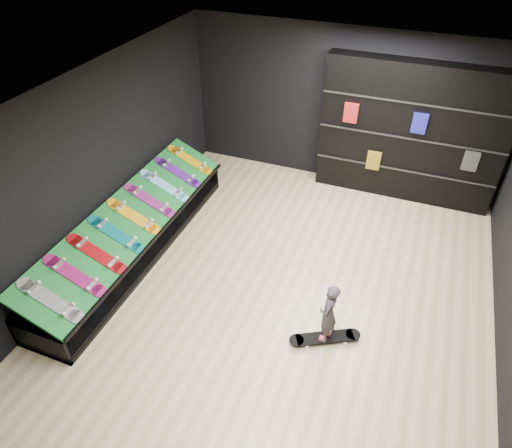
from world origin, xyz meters
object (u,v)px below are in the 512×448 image
(child, at_px, (327,323))
(back_shelving, at_px, (410,134))
(display_rack, at_px, (136,239))
(floor_skateboard, at_px, (325,339))

(child, bearing_deg, back_shelving, 175.50)
(display_rack, xyz_separation_m, floor_skateboard, (3.39, -0.68, -0.21))
(display_rack, height_order, child, child)
(display_rack, relative_size, child, 8.02)
(floor_skateboard, bearing_deg, display_rack, 140.46)
(floor_skateboard, distance_m, child, 0.33)
(display_rack, xyz_separation_m, back_shelving, (3.83, 3.32, 1.04))
(floor_skateboard, height_order, child, child)
(back_shelving, height_order, child, back_shelving)
(child, bearing_deg, display_rack, -99.52)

